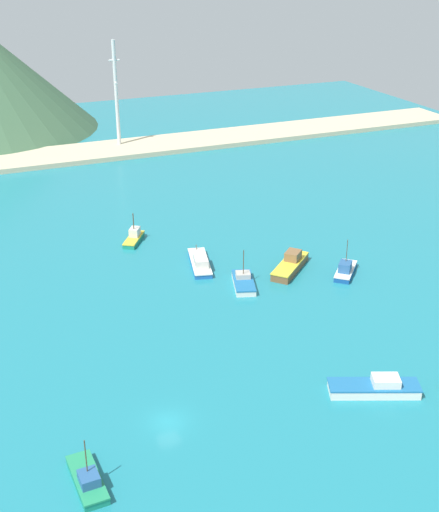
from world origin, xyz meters
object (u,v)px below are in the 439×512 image
Objects in this scene: fishing_boat_0 at (244,282)px; fishing_boat_5 at (200,262)px; fishing_boat_7 at (88,480)px; fishing_boat_8 at (376,387)px; fishing_boat_3 at (291,265)px; fishing_boat_9 at (345,270)px; radio_tower at (116,95)px; fishing_boat_4 at (134,237)px.

fishing_boat_5 is (-3.78, 9.08, 0.13)m from fishing_boat_0.
fishing_boat_8 is (35.17, 1.80, 0.13)m from fishing_boat_7.
fishing_boat_3 is at bearing 78.93° from fishing_boat_8.
fishing_boat_9 is (13.97, 28.83, 0.04)m from fishing_boat_8.
fishing_boat_9 is at bearing -80.74° from radio_tower.
fishing_boat_4 reaches higher than fishing_boat_5.
fishing_boat_4 is 38.21m from fishing_boat_9.
fishing_boat_0 is 0.84× the size of fishing_boat_3.
fishing_boat_4 is (-20.45, 21.17, -0.14)m from fishing_boat_3.
fishing_boat_9 is (16.83, -2.85, 0.18)m from fishing_boat_0.
radio_tower is (35.03, 117.22, 13.27)m from fishing_boat_7.
fishing_boat_3 is at bearing 145.49° from fishing_boat_9.
fishing_boat_7 reaches higher than fishing_boat_8.
radio_tower reaches higher than fishing_boat_9.
radio_tower is at bearing 99.26° from fishing_boat_9.
radio_tower reaches higher than fishing_boat_5.
fishing_boat_0 is at bearing 95.15° from fishing_boat_8.
radio_tower is at bearing 85.03° from fishing_boat_5.
fishing_boat_3 reaches higher than fishing_boat_5.
fishing_boat_5 is at bearing 112.63° from fishing_boat_0.
radio_tower reaches higher than fishing_boat_3.
fishing_boat_3 is 8.91m from fishing_boat_9.
radio_tower is at bearing 77.23° from fishing_boat_4.
fishing_boat_5 is at bearing 149.95° from fishing_boat_9.
fishing_boat_7 is at bearing -139.52° from fishing_boat_3.
fishing_boat_5 is 0.40× the size of radio_tower.
radio_tower is at bearing 88.14° from fishing_boat_0.
fishing_boat_3 is at bearing -85.25° from radio_tower.
fishing_boat_8 is (13.82, -55.05, -0.01)m from fishing_boat_4.
fishing_boat_0 reaches higher than fishing_boat_5.
fishing_boat_0 is at bearing -91.86° from radio_tower.
fishing_boat_4 is 63.28m from radio_tower.
fishing_boat_9 reaches higher than fishing_boat_7.
fishing_boat_8 is at bearing -84.85° from fishing_boat_0.
fishing_boat_3 is 0.87× the size of fishing_boat_8.
fishing_boat_7 is at bearing -123.84° from fishing_boat_5.
fishing_boat_5 is at bearing 56.16° from fishing_boat_7.
fishing_boat_9 reaches higher than fishing_boat_8.
fishing_boat_0 is 9.83m from fishing_boat_5.
fishing_boat_3 is at bearing 13.05° from fishing_boat_0.
fishing_boat_9 is (7.34, -5.05, -0.11)m from fishing_boat_3.
fishing_boat_3 is at bearing 40.48° from fishing_boat_7.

